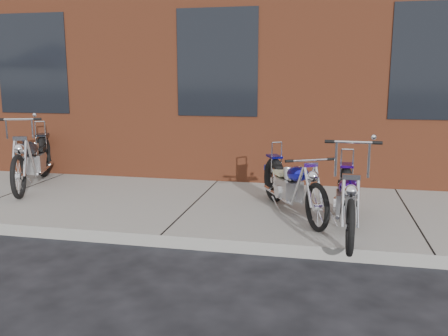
# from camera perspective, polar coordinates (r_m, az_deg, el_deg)

# --- Properties ---
(ground) EXTENTS (120.00, 120.00, 0.00)m
(ground) POSITION_cam_1_polar(r_m,az_deg,el_deg) (5.67, -7.61, -9.46)
(ground) COLOR black
(ground) RESTS_ON ground
(sidewalk) EXTENTS (22.00, 3.00, 0.15)m
(sidewalk) POSITION_cam_1_polar(r_m,az_deg,el_deg) (7.01, -3.51, -4.76)
(sidewalk) COLOR gray
(sidewalk) RESTS_ON ground
(chopper_purple) EXTENTS (0.51, 2.08, 1.17)m
(chopper_purple) POSITION_cam_1_polar(r_m,az_deg,el_deg) (5.78, 14.65, -3.88)
(chopper_purple) COLOR black
(chopper_purple) RESTS_ON sidewalk
(chopper_blue) EXTENTS (1.01, 1.88, 0.89)m
(chopper_blue) POSITION_cam_1_polar(r_m,az_deg,el_deg) (6.40, 8.17, -2.26)
(chopper_blue) COLOR black
(chopper_blue) RESTS_ON sidewalk
(chopper_third) EXTENTS (0.95, 2.25, 1.20)m
(chopper_third) POSITION_cam_1_polar(r_m,az_deg,el_deg) (8.60, -22.00, 0.80)
(chopper_third) COLOR black
(chopper_third) RESTS_ON sidewalk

